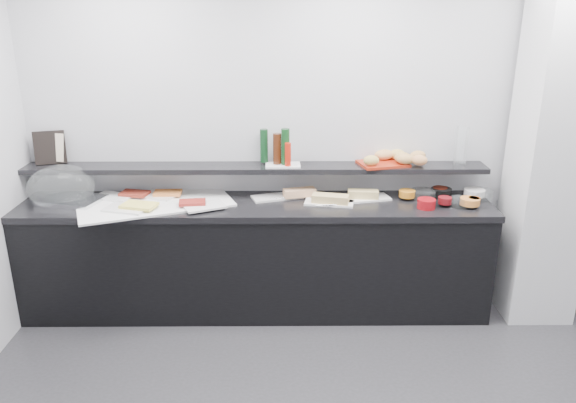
{
  "coord_description": "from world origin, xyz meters",
  "views": [
    {
      "loc": [
        -0.48,
        -2.35,
        2.34
      ],
      "look_at": [
        -0.45,
        1.45,
        1.0
      ],
      "focal_mm": 35.0,
      "sensor_mm": 36.0,
      "label": 1
    }
  ],
  "objects_px": {
    "bread_tray": "(383,164)",
    "cloche_base": "(72,200)",
    "sandwich_plate_mid": "(329,203)",
    "condiment_tray": "(283,165)",
    "carafe": "(461,146)",
    "framed_print": "(50,148)"
  },
  "relations": [
    {
      "from": "bread_tray",
      "to": "cloche_base",
      "type": "bearing_deg",
      "value": 169.81
    },
    {
      "from": "sandwich_plate_mid",
      "to": "condiment_tray",
      "type": "xyz_separation_m",
      "value": [
        -0.35,
        0.18,
        0.25
      ]
    },
    {
      "from": "cloche_base",
      "to": "carafe",
      "type": "relative_size",
      "value": 1.51
    },
    {
      "from": "cloche_base",
      "to": "sandwich_plate_mid",
      "type": "relative_size",
      "value": 1.23
    },
    {
      "from": "bread_tray",
      "to": "framed_print",
      "type": "bearing_deg",
      "value": 164.58
    },
    {
      "from": "cloche_base",
      "to": "condiment_tray",
      "type": "distance_m",
      "value": 1.64
    },
    {
      "from": "carafe",
      "to": "condiment_tray",
      "type": "bearing_deg",
      "value": -179.13
    },
    {
      "from": "framed_print",
      "to": "condiment_tray",
      "type": "xyz_separation_m",
      "value": [
        1.83,
        -0.08,
        -0.12
      ]
    },
    {
      "from": "framed_print",
      "to": "bread_tray",
      "type": "relative_size",
      "value": 0.71
    },
    {
      "from": "carafe",
      "to": "bread_tray",
      "type": "bearing_deg",
      "value": -179.9
    },
    {
      "from": "cloche_base",
      "to": "sandwich_plate_mid",
      "type": "height_order",
      "value": "cloche_base"
    },
    {
      "from": "condiment_tray",
      "to": "bread_tray",
      "type": "bearing_deg",
      "value": 0.73
    },
    {
      "from": "cloche_base",
      "to": "carafe",
      "type": "bearing_deg",
      "value": 19.62
    },
    {
      "from": "sandwich_plate_mid",
      "to": "carafe",
      "type": "distance_m",
      "value": 1.12
    },
    {
      "from": "sandwich_plate_mid",
      "to": "framed_print",
      "type": "bearing_deg",
      "value": -177.12
    },
    {
      "from": "cloche_base",
      "to": "framed_print",
      "type": "height_order",
      "value": "framed_print"
    },
    {
      "from": "sandwich_plate_mid",
      "to": "carafe",
      "type": "bearing_deg",
      "value": 20.88
    },
    {
      "from": "cloche_base",
      "to": "carafe",
      "type": "height_order",
      "value": "carafe"
    },
    {
      "from": "cloche_base",
      "to": "condiment_tray",
      "type": "xyz_separation_m",
      "value": [
        1.62,
        0.15,
        0.24
      ]
    },
    {
      "from": "condiment_tray",
      "to": "carafe",
      "type": "xyz_separation_m",
      "value": [
        1.39,
        0.02,
        0.14
      ]
    },
    {
      "from": "cloche_base",
      "to": "sandwich_plate_mid",
      "type": "bearing_deg",
      "value": 15.36
    },
    {
      "from": "sandwich_plate_mid",
      "to": "bread_tray",
      "type": "xyz_separation_m",
      "value": [
        0.43,
        0.2,
        0.25
      ]
    }
  ]
}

